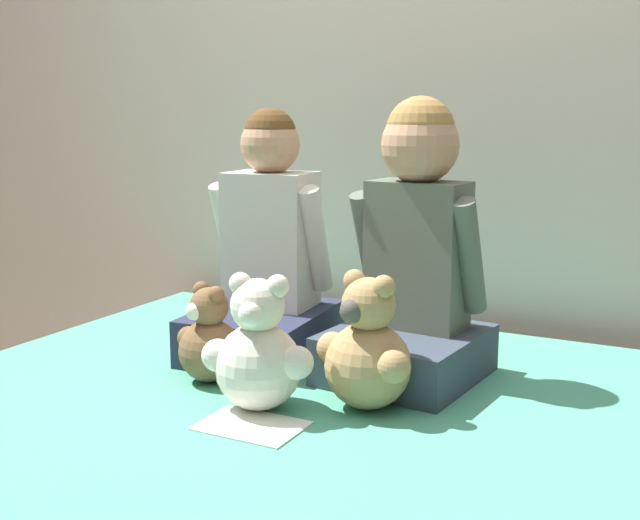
% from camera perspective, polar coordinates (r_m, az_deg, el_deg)
% --- Properties ---
extents(wall_behind_bed, '(8.00, 0.06, 2.50)m').
position_cam_1_polar(wall_behind_bed, '(2.56, 7.55, 13.30)').
color(wall_behind_bed, beige).
rests_on(wall_behind_bed, ground_plane).
extents(child_on_left, '(0.35, 0.42, 0.64)m').
position_cam_1_polar(child_on_left, '(2.11, -3.77, -0.10)').
color(child_on_left, '#282D47').
rests_on(child_on_left, bed).
extents(child_on_right, '(0.36, 0.39, 0.67)m').
position_cam_1_polar(child_on_right, '(1.93, 6.68, 0.01)').
color(child_on_right, '#384251').
rests_on(child_on_right, bed).
extents(teddy_bear_held_by_left_child, '(0.19, 0.15, 0.24)m').
position_cam_1_polar(teddy_bear_held_by_left_child, '(1.92, -7.90, -5.71)').
color(teddy_bear_held_by_left_child, brown).
rests_on(teddy_bear_held_by_left_child, bed).
extents(teddy_bear_held_by_right_child, '(0.24, 0.19, 0.30)m').
position_cam_1_polar(teddy_bear_held_by_right_child, '(1.74, 3.38, -6.53)').
color(teddy_bear_held_by_right_child, tan).
rests_on(teddy_bear_held_by_right_child, bed).
extents(teddy_bear_between_children, '(0.25, 0.19, 0.30)m').
position_cam_1_polar(teddy_bear_between_children, '(1.73, -4.32, -6.63)').
color(teddy_bear_between_children, silver).
rests_on(teddy_bear_between_children, bed).
extents(sign_card, '(0.21, 0.15, 0.00)m').
position_cam_1_polar(sign_card, '(1.68, -4.90, -11.66)').
color(sign_card, white).
rests_on(sign_card, bed).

